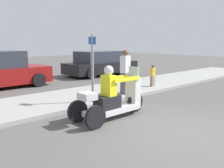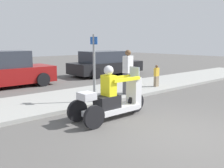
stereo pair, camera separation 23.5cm
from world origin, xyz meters
name	(u,v)px [view 2 (the right image)]	position (x,y,z in m)	size (l,w,h in m)	color
ground_plane	(181,135)	(0.00, 0.00, 0.00)	(60.00, 60.00, 0.00)	#565451
sidewalk_strip	(72,98)	(0.00, 4.60, 0.06)	(28.00, 2.80, 0.12)	#9E9E99
motorcycle_trike	(112,100)	(-0.33, 1.98, 0.52)	(2.42, 0.84, 1.47)	black
spectator_near_curb	(156,76)	(3.91, 3.91, 0.58)	(0.23, 0.14, 0.95)	gray
spectator_mid_group	(128,73)	(1.88, 3.64, 0.92)	(0.44, 0.33, 1.66)	#515156
parked_car_lot_left	(105,64)	(5.18, 9.00, 0.71)	(4.72, 2.11, 1.50)	black
parked_car_lot_center	(5,71)	(-1.00, 8.75, 0.78)	(4.23, 1.98, 1.67)	maroon
street_sign	(94,66)	(0.16, 3.45, 1.32)	(0.08, 0.36, 2.20)	gray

